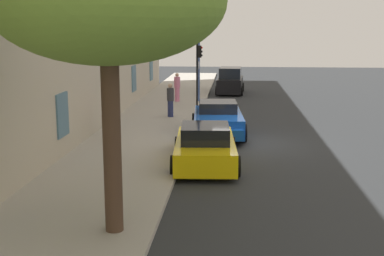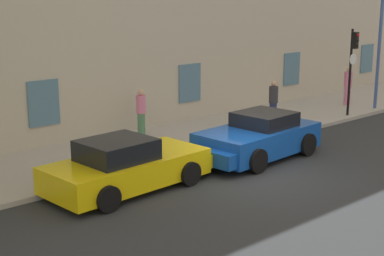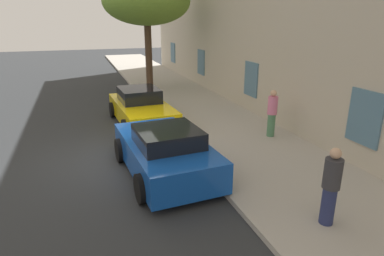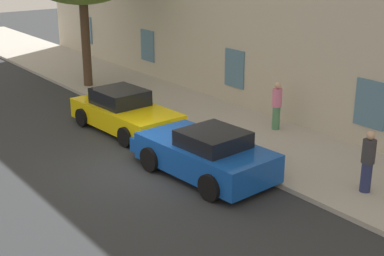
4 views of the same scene
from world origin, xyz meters
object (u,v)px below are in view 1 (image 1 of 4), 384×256
object	(u,v)px
pedestrian_admiring	(111,116)
pedestrian_strolling	(170,100)
traffic_light	(198,64)
street_lamp	(206,35)
pedestrian_bystander	(177,87)
sportscar_yellow_flank	(218,121)
hatchback_parked	(230,82)
tree_near_kerb	(108,2)
sportscar_red_lead	(205,146)

from	to	relation	value
pedestrian_admiring	pedestrian_strolling	world-z (taller)	pedestrian_admiring
traffic_light	pedestrian_admiring	xyz separation A→B (m)	(-8.44, 2.94, -1.54)
street_lamp	pedestrian_bystander	size ratio (longest dim) A/B	3.36
sportscar_yellow_flank	pedestrian_bystander	bearing A→B (deg)	16.73
sportscar_yellow_flank	pedestrian_bystander	distance (m)	9.57
traffic_light	hatchback_parked	bearing A→B (deg)	-13.70
tree_near_kerb	traffic_light	distance (m)	18.20
sportscar_red_lead	street_lamp	bearing A→B (deg)	3.12
sportscar_yellow_flank	tree_near_kerb	bearing A→B (deg)	169.88
sportscar_yellow_flank	pedestrian_strolling	world-z (taller)	pedestrian_strolling
sportscar_yellow_flank	pedestrian_strolling	bearing A→B (deg)	33.49
traffic_light	pedestrian_strolling	size ratio (longest dim) A/B	2.12
pedestrian_bystander	sportscar_yellow_flank	bearing A→B (deg)	-163.27
sportscar_yellow_flank	pedestrian_bystander	xyz separation A→B (m)	(9.16, 2.75, 0.37)
hatchback_parked	tree_near_kerb	world-z (taller)	tree_near_kerb
sportscar_red_lead	sportscar_yellow_flank	distance (m)	4.54
tree_near_kerb	sportscar_red_lead	bearing A→B (deg)	-14.67
traffic_light	tree_near_kerb	bearing A→B (deg)	178.10
sportscar_yellow_flank	pedestrian_bystander	world-z (taller)	pedestrian_bystander
hatchback_parked	pedestrian_strolling	xyz separation A→B (m)	(-10.52, 2.88, 0.17)
sportscar_red_lead	traffic_light	size ratio (longest dim) A/B	1.41
pedestrian_bystander	hatchback_parked	bearing A→B (deg)	-31.52
pedestrian_strolling	pedestrian_bystander	bearing A→B (deg)	2.78
sportscar_yellow_flank	street_lamp	size ratio (longest dim) A/B	0.80
pedestrian_strolling	pedestrian_bystander	size ratio (longest dim) A/B	0.98
traffic_light	pedestrian_bystander	world-z (taller)	traffic_light
traffic_light	pedestrian_strolling	world-z (taller)	traffic_light
tree_near_kerb	pedestrian_admiring	bearing A→B (deg)	13.75
street_lamp	traffic_light	bearing A→B (deg)	172.39
street_lamp	pedestrian_bystander	xyz separation A→B (m)	(-0.21, 1.71, -3.09)
hatchback_parked	pedestrian_admiring	distance (m)	16.21
pedestrian_bystander	street_lamp	bearing A→B (deg)	-82.91
street_lamp	pedestrian_strolling	world-z (taller)	street_lamp
sportscar_yellow_flank	tree_near_kerb	xyz separation A→B (m)	(-10.81, 1.93, 4.40)
sportscar_yellow_flank	pedestrian_admiring	distance (m)	4.46
sportscar_red_lead	tree_near_kerb	bearing A→B (deg)	165.33
pedestrian_admiring	pedestrian_strolling	bearing A→B (deg)	-19.63
tree_near_kerb	street_lamp	size ratio (longest dim) A/B	1.09
sportscar_red_lead	hatchback_parked	distance (m)	18.83
sportscar_yellow_flank	tree_near_kerb	size ratio (longest dim) A/B	0.74
pedestrian_admiring	pedestrian_bystander	distance (m)	10.50
sportscar_yellow_flank	traffic_light	bearing A→B (deg)	10.48
hatchback_parked	tree_near_kerb	bearing A→B (deg)	174.71
street_lamp	hatchback_parked	bearing A→B (deg)	-16.29
sportscar_red_lead	tree_near_kerb	size ratio (longest dim) A/B	0.79
tree_near_kerb	pedestrian_admiring	distance (m)	10.65
street_lamp	pedestrian_strolling	xyz separation A→B (m)	(-5.61, 1.45, -3.11)
sportscar_yellow_flank	pedestrian_admiring	world-z (taller)	pedestrian_admiring
sportscar_yellow_flank	traffic_light	distance (m)	7.57
sportscar_red_lead	traffic_light	xyz separation A→B (m)	(11.74, 1.05, 1.93)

